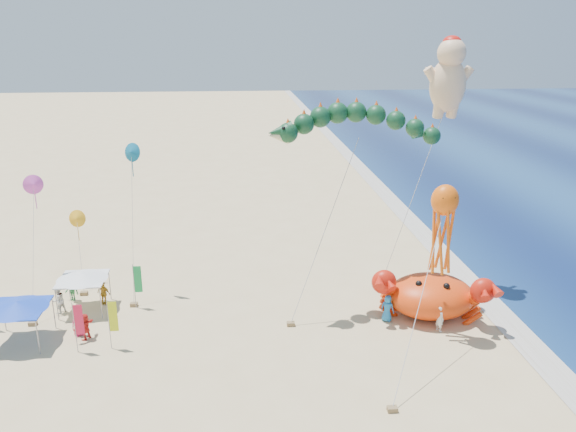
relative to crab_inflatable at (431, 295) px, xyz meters
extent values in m
plane|color=#D1B784|center=(-7.29, 0.25, -1.50)|extent=(320.00, 320.00, 0.00)
plane|color=silver|center=(4.71, 0.25, -1.49)|extent=(320.00, 320.00, 0.00)
ellipsoid|color=#EA3C0C|center=(0.00, 0.12, -0.13)|extent=(6.86, 6.21, 2.74)
sphere|color=red|center=(-3.06, -1.03, 1.09)|extent=(1.63, 1.63, 1.63)
sphere|color=black|center=(-0.86, -0.84, 1.09)|extent=(0.42, 0.42, 0.42)
sphere|color=red|center=(3.06, -1.03, 1.09)|extent=(1.63, 1.63, 1.63)
sphere|color=black|center=(0.86, -0.84, 1.09)|extent=(0.42, 0.42, 0.42)
cone|color=#0F371E|center=(-9.99, 2.41, 10.71)|extent=(1.57, 1.16, 1.28)
cylinder|color=#B2B2B2|center=(-7.05, 0.91, 4.36)|extent=(4.69, 3.04, 11.44)
cube|color=olive|center=(-9.37, -0.58, -1.37)|extent=(0.50, 0.35, 0.25)
ellipsoid|color=#FFCC9B|center=(2.05, 5.70, 13.02)|extent=(2.51, 2.06, 3.68)
sphere|color=#FFCC9B|center=(2.05, 5.47, 15.17)|extent=(1.93, 1.93, 1.93)
ellipsoid|color=red|center=(2.05, 5.58, 15.85)|extent=(1.25, 1.25, 0.87)
cylinder|color=#B2B2B2|center=(0.17, 5.73, 5.10)|extent=(3.79, 0.11, 12.90)
cube|color=olive|center=(-1.71, 5.77, -1.37)|extent=(0.50, 0.35, 0.25)
ellipsoid|color=#FD5F0D|center=(-0.54, -2.24, 7.16)|extent=(1.62, 1.45, 1.86)
cylinder|color=#B2B2B2|center=(-2.86, -5.93, 2.64)|extent=(4.69, 7.42, 8.00)
cube|color=olive|center=(-5.17, -9.62, -1.37)|extent=(0.50, 0.35, 0.25)
cylinder|color=gray|center=(-24.31, -2.61, -0.40)|extent=(0.06, 0.06, 2.20)
cylinder|color=gray|center=(-27.36, 0.44, -0.40)|extent=(0.06, 0.06, 2.20)
cylinder|color=gray|center=(-24.31, 0.44, -0.40)|extent=(0.06, 0.06, 2.20)
cube|color=#153BBD|center=(-25.83, -1.08, 0.74)|extent=(3.29, 3.29, 0.08)
cone|color=#153BBD|center=(-25.83, -1.08, 0.98)|extent=(3.62, 3.62, 0.45)
cylinder|color=gray|center=(-24.45, 1.56, -0.40)|extent=(0.06, 0.06, 2.20)
cylinder|color=gray|center=(-21.66, 1.56, -0.40)|extent=(0.06, 0.06, 2.20)
cylinder|color=gray|center=(-24.45, 4.35, -0.40)|extent=(0.06, 0.06, 2.20)
cylinder|color=gray|center=(-21.66, 4.35, -0.40)|extent=(0.06, 0.06, 2.20)
cube|color=white|center=(-23.06, 2.96, 0.74)|extent=(3.03, 3.03, 0.08)
cone|color=white|center=(-23.06, 2.96, 0.98)|extent=(3.34, 3.34, 0.45)
cylinder|color=gray|center=(-20.28, -2.34, 0.10)|extent=(0.05, 0.05, 3.20)
cube|color=#CEDB19|center=(-20.00, -2.34, 0.60)|extent=(0.50, 0.04, 1.90)
cylinder|color=gray|center=(-22.17, -2.57, 0.10)|extent=(0.05, 0.05, 3.20)
cube|color=red|center=(-21.89, -2.57, 0.60)|extent=(0.50, 0.04, 1.90)
cylinder|color=gray|center=(-19.69, 2.90, 0.10)|extent=(0.05, 0.05, 3.20)
cube|color=green|center=(-19.41, 2.90, 0.60)|extent=(0.50, 0.04, 1.90)
imported|color=#227FC7|center=(-3.05, -0.47, -0.60)|extent=(1.05, 0.96, 1.79)
imported|color=silver|center=(-24.68, 2.59, -0.56)|extent=(1.10, 1.15, 1.86)
imported|color=#2B8242|center=(-24.32, 4.42, -0.70)|extent=(1.17, 0.91, 1.59)
imported|color=gold|center=(-21.92, 3.53, -0.64)|extent=(1.09, 0.80, 1.72)
imported|color=red|center=(-22.03, -1.07, -0.66)|extent=(1.21, 1.60, 1.68)
imported|color=#D5225E|center=(-22.59, -0.56, -0.69)|extent=(0.94, 0.84, 1.61)
imported|color=white|center=(-0.11, -2.06, -0.64)|extent=(0.59, 0.72, 1.71)
cone|color=#F2A71A|center=(-24.47, 8.02, 3.38)|extent=(1.30, 0.51, 1.32)
cylinder|color=#B2B2B2|center=(-24.22, 6.52, 0.97)|extent=(0.54, 3.04, 4.65)
cube|color=olive|center=(-23.97, 5.02, -1.37)|extent=(0.50, 0.35, 0.25)
cone|color=#F551C5|center=(-26.04, 4.89, 6.85)|extent=(1.30, 0.51, 1.32)
cylinder|color=#B2B2B2|center=(-25.79, 3.39, 2.70)|extent=(0.55, 3.04, 8.11)
cube|color=olive|center=(-25.54, 1.89, -1.37)|extent=(0.50, 0.35, 0.25)
cone|color=#0C5C84|center=(-19.69, 5.91, 8.70)|extent=(1.30, 0.51, 1.32)
cylinder|color=#B2B2B2|center=(-19.44, 4.41, 3.63)|extent=(0.55, 3.04, 9.96)
cube|color=olive|center=(-19.19, 2.91, -1.37)|extent=(0.50, 0.35, 0.25)
camera|label=1|loc=(-12.45, -32.57, 16.27)|focal=35.00mm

